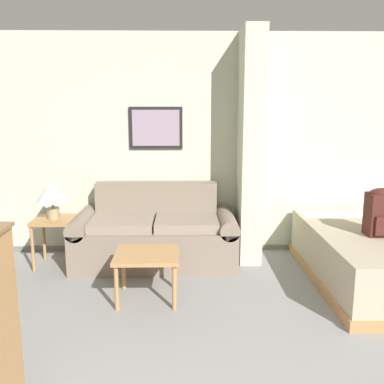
{
  "coord_description": "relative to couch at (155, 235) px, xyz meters",
  "views": [
    {
      "loc": [
        -0.27,
        -1.2,
        1.76
      ],
      "look_at": [
        -0.21,
        2.34,
        1.05
      ],
      "focal_mm": 40.0,
      "sensor_mm": 36.0,
      "label": 1
    }
  ],
  "objects": [
    {
      "name": "coffee_table",
      "position": [
        -0.01,
        -0.95,
        0.06
      ],
      "size": [
        0.58,
        0.52,
        0.44
      ],
      "color": "#B27F4C",
      "rests_on": "ground_plane"
    },
    {
      "name": "bed",
      "position": [
        2.33,
        -0.6,
        -0.05
      ],
      "size": [
        1.41,
        1.98,
        0.53
      ],
      "color": "#B27F4C",
      "rests_on": "ground_plane"
    },
    {
      "name": "wall_partition_pillar",
      "position": [
        1.08,
        0.14,
        0.98
      ],
      "size": [
        0.24,
        0.57,
        2.6
      ],
      "color": "beige",
      "rests_on": "ground_plane"
    },
    {
      "name": "couch",
      "position": [
        0.0,
        0.0,
        0.0
      ],
      "size": [
        1.82,
        0.84,
        0.88
      ],
      "color": "gray",
      "rests_on": "ground_plane"
    },
    {
      "name": "backpack",
      "position": [
        2.23,
        -0.72,
        0.45
      ],
      "size": [
        0.27,
        0.24,
        0.46
      ],
      "color": "#471E19",
      "rests_on": "bed"
    },
    {
      "name": "table_lamp",
      "position": [
        -1.11,
        -0.08,
        0.51
      ],
      "size": [
        0.34,
        0.34,
        0.43
      ],
      "color": "tan",
      "rests_on": "side_table"
    },
    {
      "name": "side_table",
      "position": [
        -1.11,
        -0.08,
        0.12
      ],
      "size": [
        0.43,
        0.43,
        0.54
      ],
      "color": "#B27F4C",
      "rests_on": "ground_plane"
    },
    {
      "name": "wall_back",
      "position": [
        0.6,
        0.48,
        0.97
      ],
      "size": [
        7.07,
        0.16,
        2.6
      ],
      "color": "beige",
      "rests_on": "ground_plane"
    }
  ]
}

